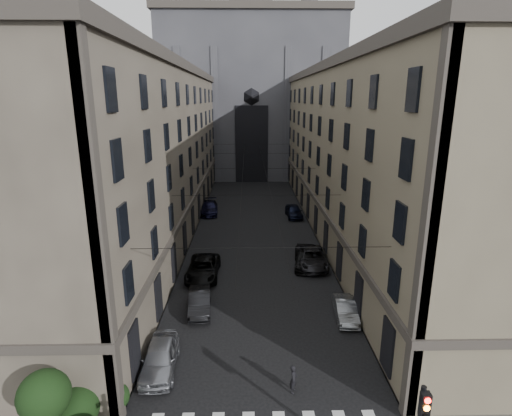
{
  "coord_description": "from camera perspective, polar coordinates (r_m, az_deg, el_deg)",
  "views": [
    {
      "loc": [
        -0.71,
        -10.02,
        15.23
      ],
      "look_at": [
        -0.24,
        12.96,
        8.9
      ],
      "focal_mm": 28.0,
      "sensor_mm": 36.0,
      "label": 1
    }
  ],
  "objects": [
    {
      "name": "sidewalk_left",
      "position": [
        49.42,
        -12.55,
        -2.84
      ],
      "size": [
        7.0,
        80.0,
        0.15
      ],
      "primitive_type": "cube",
      "color": "#383533",
      "rests_on": "ground"
    },
    {
      "name": "sidewalk_right",
      "position": [
        49.73,
        11.93,
        -2.69
      ],
      "size": [
        7.0,
        80.0,
        0.15
      ],
      "primitive_type": "cube",
      "color": "#383533",
      "rests_on": "ground"
    },
    {
      "name": "building_left",
      "position": [
        48.1,
        -16.66,
        7.73
      ],
      "size": [
        13.6,
        60.6,
        18.85
      ],
      "color": "#453E34",
      "rests_on": "ground"
    },
    {
      "name": "building_right",
      "position": [
        48.5,
        15.95,
        7.84
      ],
      "size": [
        13.6,
        60.6,
        18.85
      ],
      "color": "brown",
      "rests_on": "ground"
    },
    {
      "name": "gothic_tower",
      "position": [
        85.02,
        -0.73,
        17.13
      ],
      "size": [
        35.0,
        23.0,
        58.0
      ],
      "color": "#2D2D33",
      "rests_on": "ground"
    },
    {
      "name": "shrub_cluster",
      "position": [
        21.68,
        -24.93,
        -24.53
      ],
      "size": [
        3.9,
        4.4,
        3.9
      ],
      "color": "black",
      "rests_on": "sidewalk_left"
    },
    {
      "name": "tram_wires",
      "position": [
        46.34,
        -0.28,
        5.48
      ],
      "size": [
        14.0,
        60.0,
        0.43
      ],
      "color": "black",
      "rests_on": "ground"
    },
    {
      "name": "car_left_near",
      "position": [
        25.17,
        -13.57,
        -20.03
      ],
      "size": [
        2.13,
        4.86,
        1.63
      ],
      "primitive_type": "imported",
      "rotation": [
        0.0,
        0.0,
        0.04
      ],
      "color": "gray",
      "rests_on": "ground"
    },
    {
      "name": "car_left_midnear",
      "position": [
        30.5,
        -8.06,
        -13.13
      ],
      "size": [
        1.99,
        4.63,
        1.48
      ],
      "primitive_type": "imported",
      "rotation": [
        0.0,
        0.0,
        0.09
      ],
      "color": "black",
      "rests_on": "ground"
    },
    {
      "name": "car_left_midfar",
      "position": [
        35.77,
        -7.56,
        -8.51
      ],
      "size": [
        2.77,
        5.88,
        1.63
      ],
      "primitive_type": "imported",
      "rotation": [
        0.0,
        0.0,
        -0.01
      ],
      "color": "black",
      "rests_on": "ground"
    },
    {
      "name": "car_left_far",
      "position": [
        54.76,
        -6.72,
        0.04
      ],
      "size": [
        2.7,
        5.84,
        1.65
      ],
      "primitive_type": "imported",
      "rotation": [
        0.0,
        0.0,
        0.07
      ],
      "color": "black",
      "rests_on": "ground"
    },
    {
      "name": "car_right_near",
      "position": [
        30.07,
        12.65,
        -13.98
      ],
      "size": [
        1.67,
        4.13,
        1.33
      ],
      "primitive_type": "imported",
      "rotation": [
        0.0,
        0.0,
        -0.06
      ],
      "color": "slate",
      "rests_on": "ground"
    },
    {
      "name": "car_right_midnear",
      "position": [
        38.04,
        7.94,
        -7.05
      ],
      "size": [
        2.71,
        5.77,
        1.59
      ],
      "primitive_type": "imported",
      "rotation": [
        0.0,
        0.0,
        -0.01
      ],
      "color": "black",
      "rests_on": "ground"
    },
    {
      "name": "car_right_midfar",
      "position": [
        37.83,
        7.06,
        -7.3
      ],
      "size": [
        2.62,
        5.09,
        1.41
      ],
      "primitive_type": "imported",
      "rotation": [
        0.0,
        0.0,
        -0.14
      ],
      "color": "black",
      "rests_on": "ground"
    },
    {
      "name": "car_right_far",
      "position": [
        53.01,
        5.42,
        -0.45
      ],
      "size": [
        2.18,
        4.9,
        1.64
      ],
      "primitive_type": "imported",
      "rotation": [
        0.0,
        0.0,
        0.05
      ],
      "color": "black",
      "rests_on": "ground"
    },
    {
      "name": "pedestrian",
      "position": [
        23.2,
        5.38,
        -23.14
      ],
      "size": [
        0.55,
        0.67,
        1.59
      ],
      "primitive_type": "imported",
      "rotation": [
        0.0,
        0.0,
        1.24
      ],
      "color": "black",
      "rests_on": "ground"
    }
  ]
}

